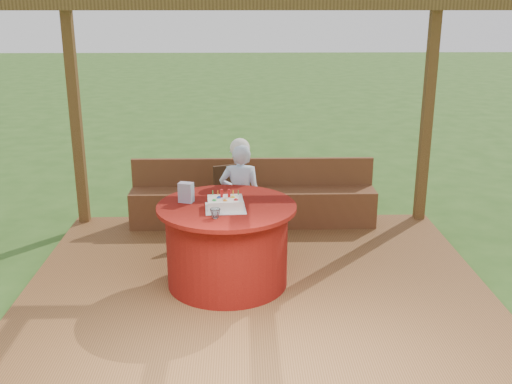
% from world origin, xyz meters
% --- Properties ---
extents(ground, '(60.00, 60.00, 0.00)m').
position_xyz_m(ground, '(0.00, 0.00, 0.00)').
color(ground, '#2C521B').
rests_on(ground, ground).
extents(deck, '(4.50, 4.00, 0.12)m').
position_xyz_m(deck, '(0.00, 0.00, 0.06)').
color(deck, brown).
rests_on(deck, ground).
extents(pergola, '(4.50, 4.00, 2.72)m').
position_xyz_m(pergola, '(0.00, 0.00, 2.41)').
color(pergola, brown).
rests_on(pergola, deck).
extents(bench, '(3.00, 0.42, 0.80)m').
position_xyz_m(bench, '(0.00, 1.72, 0.38)').
color(bench, brown).
rests_on(bench, deck).
extents(table, '(1.33, 1.33, 0.81)m').
position_xyz_m(table, '(-0.28, 0.07, 0.53)').
color(table, maroon).
rests_on(table, deck).
extents(chair, '(0.49, 0.49, 0.83)m').
position_xyz_m(chair, '(-0.25, 1.37, 0.57)').
color(chair, '#382212').
rests_on(chair, deck).
extents(elderly_woman, '(0.47, 0.32, 1.28)m').
position_xyz_m(elderly_woman, '(-0.15, 0.84, 0.77)').
color(elderly_woman, '#A2C4F1').
rests_on(elderly_woman, deck).
extents(birthday_cake, '(0.40, 0.40, 0.17)m').
position_xyz_m(birthday_cake, '(-0.29, -0.03, 0.98)').
color(birthday_cake, white).
rests_on(birthday_cake, table).
extents(gift_bag, '(0.15, 0.12, 0.19)m').
position_xyz_m(gift_bag, '(-0.67, 0.17, 1.03)').
color(gift_bag, '#C57FAB').
rests_on(gift_bag, table).
extents(drinking_glass, '(0.10, 0.10, 0.09)m').
position_xyz_m(drinking_glass, '(-0.38, -0.28, 0.97)').
color(drinking_glass, white).
rests_on(drinking_glass, table).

